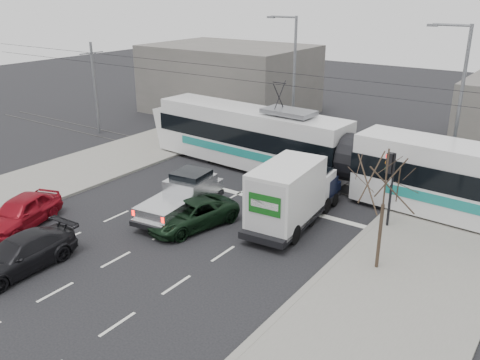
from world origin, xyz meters
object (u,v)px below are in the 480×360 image
Objects in this scene: bare_tree at (385,183)px; street_lamp_far at (292,74)px; red_car at (21,212)px; silver_pickup at (184,195)px; dark_car at (20,254)px; street_lamp_near at (457,98)px; traffic_signal at (390,174)px; box_truck at (291,194)px; green_car at (192,214)px; tram at (352,159)px; navy_pickup at (312,194)px.

bare_tree is 0.56× the size of street_lamp_far.
street_lamp_far is 1.99× the size of red_car.
silver_pickup is 1.20× the size of dark_car.
bare_tree is 0.56× the size of street_lamp_near.
traffic_signal is 0.55× the size of box_truck.
red_car is at bearing -130.83° from street_lamp_near.
green_car is (-8.73, -1.20, -3.15)m from bare_tree.
bare_tree is 4.28m from traffic_signal.
street_lamp_far is at bearing 143.40° from tram.
street_lamp_far is at bearing 88.33° from dark_car.
street_lamp_far is 1.37× the size of box_truck.
navy_pickup is at bearing -96.74° from tram.
navy_pickup is at bearing 31.37° from silver_pickup.
traffic_signal is at bearing -41.89° from tram.
bare_tree is at bearing -74.24° from traffic_signal.
navy_pickup is at bearing 66.45° from green_car.
red_car is at bearing -139.25° from navy_pickup.
street_lamp_far is at bearing 123.00° from navy_pickup.
box_truck is (-0.67, -5.53, -0.41)m from tram.
red_car is (-15.33, -5.90, -3.02)m from bare_tree.
navy_pickup reaches higher than dark_car.
bare_tree is 1.08× the size of green_car.
box_truck is (6.81, -11.81, -3.53)m from street_lamp_far.
dark_car is at bearing -51.79° from red_car.
traffic_signal reaches higher than navy_pickup.
navy_pickup is 0.97× the size of green_car.
silver_pickup is 0.88× the size of box_truck.
bare_tree reaches higher than red_car.
street_lamp_near is at bearing 83.59° from traffic_signal.
traffic_signal reaches higher than box_truck.
silver_pickup reaches higher than red_car.
street_lamp_far is 1.56× the size of silver_pickup.
street_lamp_far is 15.66m from green_car.
bare_tree is at bearing -88.58° from street_lamp_near.
street_lamp_near is (0.84, 7.50, 2.37)m from traffic_signal.
street_lamp_near is 1.95× the size of green_car.
silver_pickup is (1.75, -13.74, -4.11)m from street_lamp_far.
street_lamp_far is 14.45m from silver_pickup.
box_truck is at bearing -93.70° from navy_pickup.
traffic_signal is at bearing 0.99° from navy_pickup.
bare_tree is 1.11× the size of red_car.
silver_pickup is at bearing 157.76° from green_car.
tram is (7.48, -6.28, -3.12)m from street_lamp_far.
traffic_signal is 14.47m from street_lamp_far.
silver_pickup is 1.66m from green_car.
bare_tree is 0.18× the size of tram.
tram is (-4.02, -4.28, -3.12)m from street_lamp_near.
bare_tree reaches higher than silver_pickup.
box_truck is at bearing 51.38° from green_car.
silver_pickup is (-8.91, -4.24, -1.74)m from traffic_signal.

